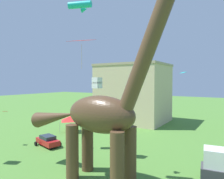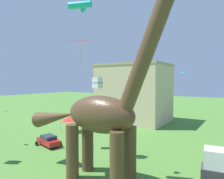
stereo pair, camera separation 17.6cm
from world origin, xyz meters
name	(u,v)px [view 1 (the left image)]	position (x,y,z in m)	size (l,w,h in m)	color
dinosaur_sculpture	(100,114)	(-0.34, 4.98, 6.36)	(16.84, 3.57, 17.60)	#513823
parked_sedan_left	(48,141)	(-12.87, 9.45, 0.81)	(4.50, 2.74, 1.55)	red
person_far_spectator	(112,145)	(-4.02, 13.12, 0.63)	(0.39, 0.17, 1.04)	#6B6056
person_photographer	(87,141)	(-7.49, 11.78, 0.98)	(0.61, 0.27, 1.62)	#6B6056
festival_canopy_tent	(70,118)	(-15.92, 17.36, 2.54)	(3.15, 3.15, 3.00)	#B2B2B7
kite_mid_center	(183,73)	(6.19, 9.63, 10.33)	(0.80, 0.81, 0.15)	#19B2B7
kite_apex	(97,83)	(-4.24, 9.88, 9.28)	(1.03, 1.03, 1.35)	white
kite_mid_left	(82,41)	(3.14, -1.68, 11.85)	(1.66, 1.42, 1.75)	red
kite_high_left	(81,6)	(-2.36, 4.71, 16.79)	(2.35, 2.27, 0.67)	#19B2B7
kite_near_low	(5,111)	(-18.59, 6.49, 5.01)	(0.82, 0.75, 0.14)	red
kite_far_left	(85,112)	(-7.60, 11.63, 5.19)	(1.31, 1.31, 1.34)	#19B2B7
background_building_block	(133,93)	(-10.69, 33.14, 6.72)	(15.22, 12.38, 13.42)	#CCB78E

